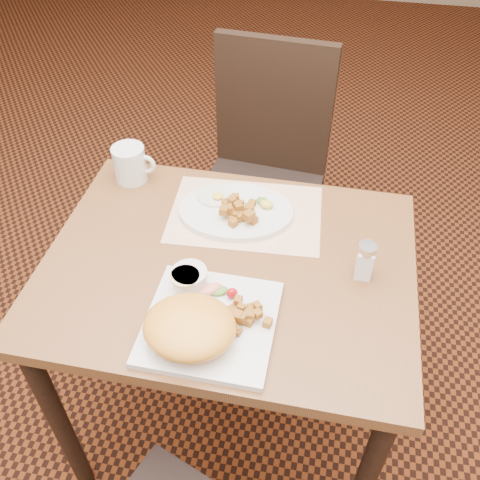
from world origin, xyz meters
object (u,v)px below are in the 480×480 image
at_px(salt_shaker, 365,260).
at_px(coffee_mug, 131,164).
at_px(plate_square, 210,323).
at_px(plate_oval, 236,211).
at_px(chair_far, 264,167).
at_px(table, 229,291).

height_order(salt_shaker, coffee_mug, coffee_mug).
bearing_deg(plate_square, salt_shaker, 33.85).
xyz_separation_m(plate_square, salt_shaker, (0.32, 0.21, 0.04)).
bearing_deg(plate_oval, coffee_mug, 163.41).
bearing_deg(chair_far, plate_oval, 95.22).
distance_m(plate_oval, salt_shaker, 0.38).
xyz_separation_m(chair_far, salt_shaker, (0.34, -0.67, 0.26)).
distance_m(table, chair_far, 0.70).
bearing_deg(table, plate_oval, 95.58).
bearing_deg(table, salt_shaker, 3.33).
xyz_separation_m(table, salt_shaker, (0.32, 0.02, 0.16)).
bearing_deg(salt_shaker, table, -176.67).
distance_m(chair_far, salt_shaker, 0.80).
bearing_deg(plate_square, plate_oval, 93.09).
bearing_deg(plate_square, chair_far, 91.46).
bearing_deg(chair_far, table, 96.58).
bearing_deg(salt_shaker, chair_far, 116.84).
distance_m(chair_far, plate_square, 0.91).
bearing_deg(chair_far, plate_square, 96.40).
bearing_deg(plate_oval, plate_square, -86.91).
distance_m(chair_far, coffee_mug, 0.59).
xyz_separation_m(table, coffee_mug, (-0.34, 0.27, 0.16)).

